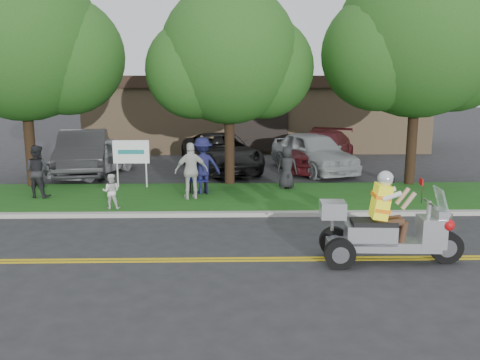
{
  "coord_description": "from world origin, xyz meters",
  "views": [
    {
      "loc": [
        0.46,
        -10.85,
        3.8
      ],
      "look_at": [
        0.76,
        2.0,
        1.25
      ],
      "focal_mm": 38.0,
      "sensor_mm": 36.0,
      "label": 1
    }
  ],
  "objects_px": {
    "lawn_chair_b": "(198,173)",
    "parked_car_mid": "(221,152)",
    "parked_car_left": "(83,152)",
    "spectator_adult_mid": "(37,171)",
    "parked_car_far_left": "(94,156)",
    "parked_car_right": "(321,150)",
    "lawn_chair_a": "(198,175)",
    "spectator_adult_right": "(191,171)",
    "parked_car_far_right": "(313,152)",
    "trike_scooter": "(384,231)"
  },
  "relations": [
    {
      "from": "parked_car_mid",
      "to": "spectator_adult_mid",
      "type": "bearing_deg",
      "value": -151.71
    },
    {
      "from": "spectator_adult_mid",
      "to": "parked_car_far_left",
      "type": "distance_m",
      "value": 4.5
    },
    {
      "from": "lawn_chair_b",
      "to": "parked_car_left",
      "type": "relative_size",
      "value": 0.2
    },
    {
      "from": "spectator_adult_mid",
      "to": "parked_car_right",
      "type": "xyz_separation_m",
      "value": [
        10.11,
        5.75,
        -0.14
      ]
    },
    {
      "from": "spectator_adult_mid",
      "to": "parked_car_left",
      "type": "bearing_deg",
      "value": -76.92
    },
    {
      "from": "parked_car_far_left",
      "to": "parked_car_far_right",
      "type": "xyz_separation_m",
      "value": [
        9.0,
        0.43,
        0.09
      ]
    },
    {
      "from": "spectator_adult_mid",
      "to": "parked_car_mid",
      "type": "distance_m",
      "value": 7.85
    },
    {
      "from": "spectator_adult_right",
      "to": "parked_car_far_right",
      "type": "distance_m",
      "value": 7.02
    },
    {
      "from": "parked_car_far_left",
      "to": "parked_car_right",
      "type": "xyz_separation_m",
      "value": [
        9.5,
        1.31,
        0.05
      ]
    },
    {
      "from": "spectator_adult_right",
      "to": "parked_car_mid",
      "type": "xyz_separation_m",
      "value": [
        0.83,
        5.67,
        -0.22
      ]
    },
    {
      "from": "lawn_chair_b",
      "to": "spectator_adult_right",
      "type": "bearing_deg",
      "value": -101.44
    },
    {
      "from": "lawn_chair_b",
      "to": "parked_car_far_right",
      "type": "height_order",
      "value": "parked_car_far_right"
    },
    {
      "from": "trike_scooter",
      "to": "parked_car_mid",
      "type": "relative_size",
      "value": 0.54
    },
    {
      "from": "trike_scooter",
      "to": "lawn_chair_b",
      "type": "xyz_separation_m",
      "value": [
        -4.3,
        6.69,
        0.03
      ]
    },
    {
      "from": "parked_car_far_left",
      "to": "spectator_adult_mid",
      "type": "bearing_deg",
      "value": -77.29
    },
    {
      "from": "trike_scooter",
      "to": "spectator_adult_right",
      "type": "relative_size",
      "value": 1.69
    },
    {
      "from": "trike_scooter",
      "to": "parked_car_right",
      "type": "height_order",
      "value": "trike_scooter"
    },
    {
      "from": "spectator_adult_mid",
      "to": "parked_car_far_left",
      "type": "bearing_deg",
      "value": -83.42
    },
    {
      "from": "spectator_adult_mid",
      "to": "parked_car_mid",
      "type": "bearing_deg",
      "value": -122.68
    },
    {
      "from": "parked_car_left",
      "to": "parked_car_mid",
      "type": "relative_size",
      "value": 0.95
    },
    {
      "from": "parked_car_left",
      "to": "parked_car_right",
      "type": "relative_size",
      "value": 0.96
    },
    {
      "from": "parked_car_right",
      "to": "parked_car_far_right",
      "type": "xyz_separation_m",
      "value": [
        -0.5,
        -0.88,
        0.04
      ]
    },
    {
      "from": "lawn_chair_b",
      "to": "parked_car_mid",
      "type": "xyz_separation_m",
      "value": [
        0.71,
        4.51,
        0.06
      ]
    },
    {
      "from": "parked_car_far_left",
      "to": "parked_car_right",
      "type": "distance_m",
      "value": 9.59
    },
    {
      "from": "lawn_chair_a",
      "to": "parked_car_mid",
      "type": "xyz_separation_m",
      "value": [
        0.69,
        4.86,
        0.07
      ]
    },
    {
      "from": "parked_car_left",
      "to": "trike_scooter",
      "type": "bearing_deg",
      "value": -59.85
    },
    {
      "from": "parked_car_left",
      "to": "parked_car_far_right",
      "type": "bearing_deg",
      "value": -10.17
    },
    {
      "from": "lawn_chair_a",
      "to": "parked_car_left",
      "type": "distance_m",
      "value": 6.56
    },
    {
      "from": "trike_scooter",
      "to": "parked_car_far_left",
      "type": "height_order",
      "value": "trike_scooter"
    },
    {
      "from": "spectator_adult_right",
      "to": "parked_car_left",
      "type": "relative_size",
      "value": 0.33
    },
    {
      "from": "lawn_chair_a",
      "to": "parked_car_right",
      "type": "xyz_separation_m",
      "value": [
        5.06,
        5.27,
        0.09
      ]
    },
    {
      "from": "lawn_chair_b",
      "to": "parked_car_far_right",
      "type": "relative_size",
      "value": 0.22
    },
    {
      "from": "lawn_chair_a",
      "to": "parked_car_right",
      "type": "bearing_deg",
      "value": 32.75
    },
    {
      "from": "spectator_adult_right",
      "to": "parked_car_left",
      "type": "xyz_separation_m",
      "value": [
        -4.8,
        5.12,
        -0.12
      ]
    },
    {
      "from": "lawn_chair_b",
      "to": "parked_car_right",
      "type": "distance_m",
      "value": 7.08
    },
    {
      "from": "trike_scooter",
      "to": "parked_car_left",
      "type": "relative_size",
      "value": 0.57
    },
    {
      "from": "lawn_chair_a",
      "to": "parked_car_mid",
      "type": "bearing_deg",
      "value": 68.43
    },
    {
      "from": "parked_car_right",
      "to": "parked_car_left",
      "type": "bearing_deg",
      "value": -153.1
    },
    {
      "from": "parked_car_far_right",
      "to": "lawn_chair_b",
      "type": "bearing_deg",
      "value": -158.57
    },
    {
      "from": "spectator_adult_right",
      "to": "parked_car_right",
      "type": "height_order",
      "value": "spectator_adult_right"
    },
    {
      "from": "lawn_chair_b",
      "to": "parked_car_mid",
      "type": "bearing_deg",
      "value": 75.63
    },
    {
      "from": "spectator_adult_mid",
      "to": "parked_car_right",
      "type": "relative_size",
      "value": 0.3
    },
    {
      "from": "lawn_chair_a",
      "to": "spectator_adult_right",
      "type": "distance_m",
      "value": 0.87
    },
    {
      "from": "trike_scooter",
      "to": "parked_car_far_right",
      "type": "bearing_deg",
      "value": 91.66
    },
    {
      "from": "lawn_chair_b",
      "to": "parked_car_left",
      "type": "height_order",
      "value": "parked_car_left"
    },
    {
      "from": "spectator_adult_right",
      "to": "trike_scooter",
      "type": "bearing_deg",
      "value": 114.7
    },
    {
      "from": "parked_car_far_left",
      "to": "parked_car_mid",
      "type": "xyz_separation_m",
      "value": [
        5.14,
        0.89,
        0.03
      ]
    },
    {
      "from": "spectator_adult_right",
      "to": "parked_car_far_right",
      "type": "xyz_separation_m",
      "value": [
        4.7,
        5.21,
        -0.16
      ]
    },
    {
      "from": "trike_scooter",
      "to": "parked_car_left",
      "type": "height_order",
      "value": "trike_scooter"
    },
    {
      "from": "spectator_adult_mid",
      "to": "parked_car_far_right",
      "type": "xyz_separation_m",
      "value": [
        9.61,
        4.88,
        -0.1
      ]
    }
  ]
}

